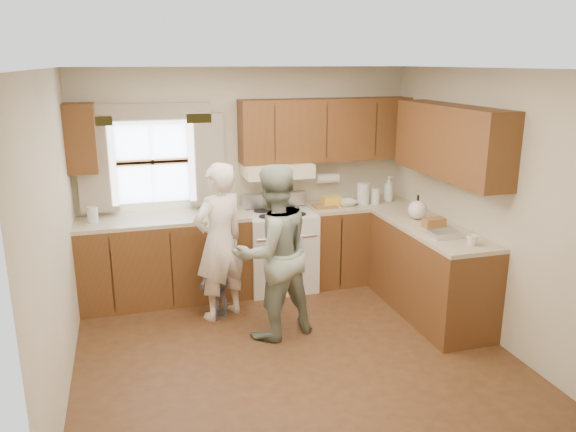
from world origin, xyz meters
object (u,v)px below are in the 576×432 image
object	(u,v)px
stove	(280,249)
child	(218,280)
woman_right	(273,252)
woman_left	(219,242)

from	to	relation	value
stove	child	size ratio (longest dim) A/B	1.31
stove	child	distance (m)	1.02
stove	woman_right	world-z (taller)	woman_right
woman_left	stove	bearing A→B (deg)	-170.20
child	woman_right	bearing A→B (deg)	96.32
woman_right	child	size ratio (longest dim) A/B	2.04
stove	woman_left	world-z (taller)	woman_left
stove	woman_right	size ratio (longest dim) A/B	0.64
stove	woman_left	xyz separation A→B (m)	(-0.79, -0.59, 0.34)
woman_left	woman_right	size ratio (longest dim) A/B	0.97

